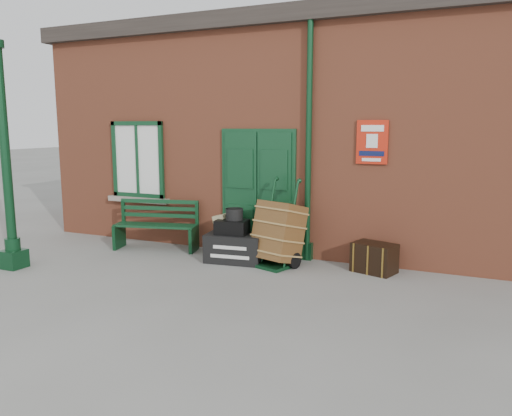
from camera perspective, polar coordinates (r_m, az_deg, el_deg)
The scene contains 11 objects.
ground at distance 7.75m, azimuth -2.13°, elevation -7.95°, with size 80.00×80.00×0.00m, color gray.
station_building at distance 10.65m, azimuth 6.14°, elevation 8.52°, with size 10.30×4.30×4.36m.
canopy_column at distance 8.93m, azimuth -26.52°, elevation 2.59°, with size 0.34×0.34×3.61m.
bench at distance 9.60m, azimuth -11.24°, elevation -1.78°, with size 1.62×0.83×0.96m.
houdini_trunk at distance 8.57m, azimuth -2.43°, elevation -4.59°, with size 0.97×0.53×0.49m, color black.
strongbox at distance 8.51m, azimuth -2.75°, elevation -2.17°, with size 0.53×0.39×0.24m, color black.
hatbox at distance 8.48m, azimuth -2.49°, elevation -0.71°, with size 0.29×0.29×0.19m, color black.
suitcase_back at distance 8.84m, azimuth -2.95°, elevation -3.09°, with size 0.22×0.55×0.77m, color tan.
suitcase_front at distance 8.69m, azimuth -2.18°, elevation -3.68°, with size 0.20×0.50×0.66m, color tan.
porter_trolley at distance 8.27m, azimuth 2.56°, elevation -2.88°, with size 0.89×0.93×1.43m.
dark_trunk at distance 8.18m, azimuth 13.36°, elevation -5.56°, with size 0.65×0.43×0.47m, color black.
Camera 1 is at (3.26, -6.65, 2.30)m, focal length 35.00 mm.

